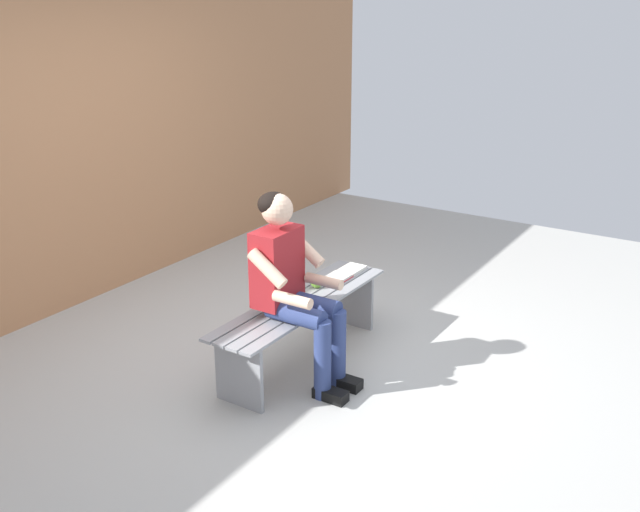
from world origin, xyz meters
TOP-DOWN VIEW (x-y plane):
  - ground_plane at (1.02, 1.00)m, footprint 10.00×7.00m
  - brick_wall at (0.50, -2.22)m, footprint 9.50×0.24m
  - bench_near at (0.00, -0.00)m, footprint 1.62×0.40m
  - person_seated at (0.24, 0.10)m, footprint 0.50×0.69m
  - apple at (-0.25, -0.04)m, footprint 0.08×0.08m
  - book_open at (-0.57, 0.00)m, footprint 0.41×0.16m

SIDE VIEW (x-z plane):
  - ground_plane at x=1.02m, z-range -0.04..0.00m
  - bench_near at x=0.00m, z-range 0.11..0.57m
  - book_open at x=-0.57m, z-range 0.45..0.48m
  - apple at x=-0.25m, z-range 0.45..0.54m
  - person_seated at x=0.24m, z-range 0.06..1.32m
  - brick_wall at x=0.50m, z-range 0.00..2.56m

